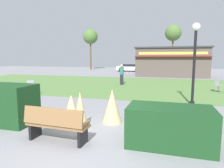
% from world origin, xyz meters
% --- Properties ---
extents(ground_plane, '(80.00, 80.00, 0.00)m').
position_xyz_m(ground_plane, '(0.00, 0.00, 0.00)').
color(ground_plane, gray).
extents(lawn_patch, '(36.00, 12.00, 0.01)m').
position_xyz_m(lawn_patch, '(0.00, 11.27, 0.00)').
color(lawn_patch, '#5B8442').
rests_on(lawn_patch, ground_plane).
extents(park_bench, '(1.72, 0.60, 0.95)m').
position_xyz_m(park_bench, '(-0.59, -0.13, 0.48)').
color(park_bench, olive).
rests_on(park_bench, ground_plane).
extents(hedge_left, '(2.07, 1.10, 1.32)m').
position_xyz_m(hedge_left, '(-3.11, 0.75, 0.66)').
color(hedge_left, '#19421E').
rests_on(hedge_left, ground_plane).
extents(hedge_right, '(2.08, 1.10, 0.99)m').
position_xyz_m(hedge_right, '(2.25, 0.49, 0.50)').
color(hedge_right, '#19421E').
rests_on(hedge_right, ground_plane).
extents(ornamental_grass_behind_left, '(0.67, 0.67, 1.15)m').
position_xyz_m(ornamental_grass_behind_left, '(0.37, 1.82, 0.57)').
color(ornamental_grass_behind_left, '#D1BC7F').
rests_on(ornamental_grass_behind_left, ground_plane).
extents(ornamental_grass_behind_right, '(0.51, 0.51, 1.16)m').
position_xyz_m(ornamental_grass_behind_right, '(-0.43, 0.99, 0.58)').
color(ornamental_grass_behind_right, '#D1BC7F').
rests_on(ornamental_grass_behind_right, ground_plane).
extents(ornamental_grass_behind_center, '(0.65, 0.65, 0.96)m').
position_xyz_m(ornamental_grass_behind_center, '(-0.98, 1.45, 0.48)').
color(ornamental_grass_behind_center, '#D1BC7F').
rests_on(ornamental_grass_behind_center, ground_plane).
extents(lamppost_mid, '(0.36, 0.36, 3.74)m').
position_xyz_m(lamppost_mid, '(3.30, 5.12, 2.38)').
color(lamppost_mid, black).
rests_on(lamppost_mid, ground_plane).
extents(food_kiosk, '(8.34, 4.12, 3.47)m').
position_xyz_m(food_kiosk, '(2.54, 19.97, 1.75)').
color(food_kiosk, '#594C47').
rests_on(food_kiosk, ground_plane).
extents(cafe_chair_west, '(0.54, 0.54, 0.89)m').
position_xyz_m(cafe_chair_west, '(-5.65, 5.23, 0.53)').
color(cafe_chair_west, gray).
rests_on(cafe_chair_west, ground_plane).
extents(cafe_chair_east, '(0.62, 0.62, 0.89)m').
position_xyz_m(cafe_chair_east, '(5.35, 9.42, 0.53)').
color(cafe_chair_east, gray).
rests_on(cafe_chair_east, ground_plane).
extents(person_strolling, '(0.34, 0.34, 1.69)m').
position_xyz_m(person_strolling, '(-1.47, 11.18, 0.86)').
color(person_strolling, '#23232D').
rests_on(person_strolling, ground_plane).
extents(parked_car_west_slot, '(4.20, 2.06, 1.20)m').
position_xyz_m(parked_car_west_slot, '(-3.86, 27.24, 0.64)').
color(parked_car_west_slot, silver).
rests_on(parked_car_west_slot, ground_plane).
extents(parked_car_center_slot, '(4.28, 2.21, 1.20)m').
position_xyz_m(parked_car_center_slot, '(1.61, 27.24, 0.64)').
color(parked_car_center_slot, navy).
rests_on(parked_car_center_slot, ground_plane).
extents(tree_left_bg, '(2.80, 2.80, 7.65)m').
position_xyz_m(tree_left_bg, '(-12.22, 30.99, 6.18)').
color(tree_left_bg, brown).
rests_on(tree_left_bg, ground_plane).
extents(tree_right_bg, '(2.80, 2.80, 7.95)m').
position_xyz_m(tree_right_bg, '(2.86, 32.09, 6.48)').
color(tree_right_bg, brown).
rests_on(tree_right_bg, ground_plane).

